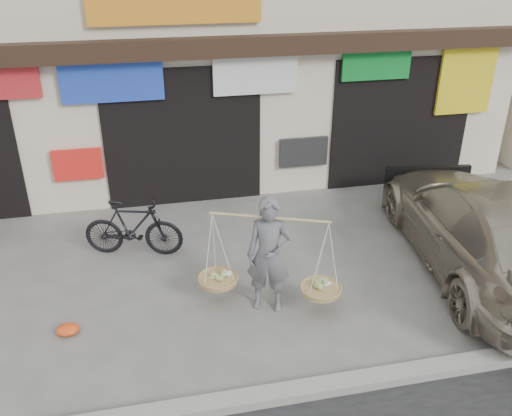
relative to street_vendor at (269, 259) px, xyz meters
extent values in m
plane|color=slate|center=(-0.80, 0.27, -0.80)|extent=(70.00, 70.00, 0.00)
cube|color=gray|center=(-0.80, -1.73, -0.74)|extent=(70.00, 0.25, 0.12)
cube|color=beige|center=(-0.80, 6.77, 2.70)|extent=(14.00, 6.00, 7.00)
cube|color=black|center=(-0.80, 3.62, 2.25)|extent=(14.00, 0.35, 0.35)
cube|color=black|center=(-0.80, 4.02, 0.55)|extent=(3.00, 0.60, 2.70)
cube|color=black|center=(3.70, 4.02, 0.55)|extent=(3.00, 0.60, 2.70)
cube|color=blue|center=(-2.00, 3.69, 1.70)|extent=(1.80, 0.08, 0.70)
cube|color=silver|center=(0.60, 3.69, 1.70)|extent=(1.60, 0.08, 0.70)
cube|color=#0D7B29|center=(3.00, 3.69, 1.80)|extent=(1.40, 0.08, 0.60)
cube|color=yellow|center=(5.00, 3.69, 1.40)|extent=(1.20, 0.08, 1.40)
cube|color=red|center=(-2.80, 3.69, 0.20)|extent=(0.90, 0.08, 0.60)
cube|color=#252525|center=(1.60, 3.69, 0.10)|extent=(1.00, 0.08, 0.60)
cube|color=orange|center=(-0.80, 3.69, 2.90)|extent=(3.00, 0.08, 0.50)
imported|color=slate|center=(0.00, 0.00, 0.06)|extent=(0.74, 0.62, 1.73)
cylinder|color=tan|center=(0.00, 0.00, 0.65)|extent=(1.55, 0.65, 0.04)
cylinder|color=tan|center=(-0.69, 0.27, -0.42)|extent=(0.56, 0.56, 0.07)
ellipsoid|color=#A5BF66|center=(-0.69, 0.27, -0.36)|extent=(0.39, 0.39, 0.10)
cylinder|color=tan|center=(0.69, -0.27, -0.42)|extent=(0.56, 0.56, 0.07)
ellipsoid|color=#A5BF66|center=(0.69, -0.27, -0.36)|extent=(0.39, 0.39, 0.10)
imported|color=black|center=(-1.86, 1.90, -0.31)|extent=(1.71, 0.89, 0.99)
imported|color=#A39883|center=(3.56, 0.34, -0.07)|extent=(2.70, 5.27, 1.46)
cube|color=black|center=(3.88, 2.72, -0.25)|extent=(1.70, 0.32, 0.45)
cube|color=silver|center=(3.89, 2.78, -0.35)|extent=(0.45, 0.08, 0.12)
ellipsoid|color=#F34A16|center=(-2.79, -0.02, -0.73)|extent=(0.31, 0.25, 0.14)
camera|label=1|loc=(-1.52, -6.21, 4.00)|focal=38.00mm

